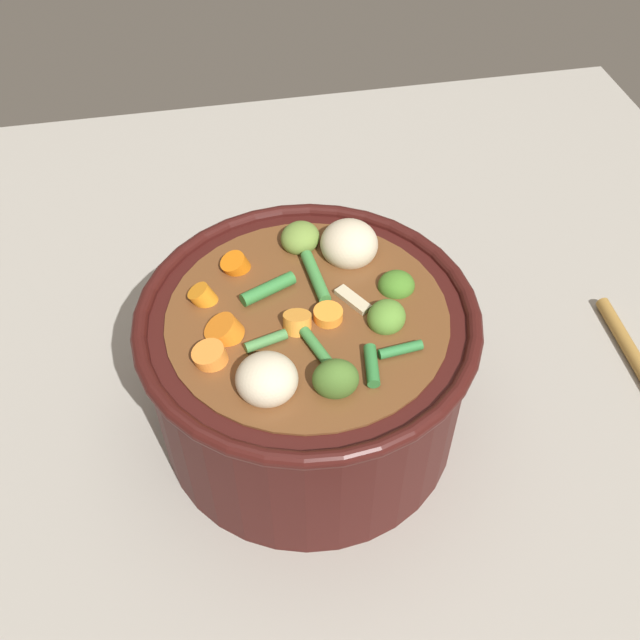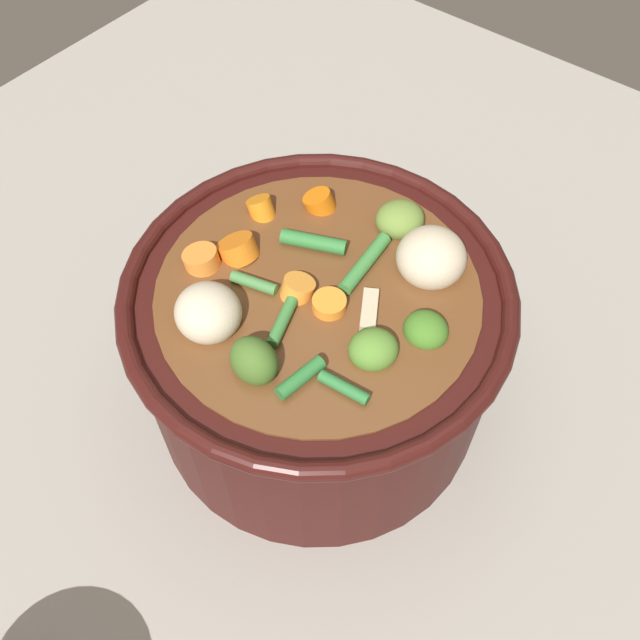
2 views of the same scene
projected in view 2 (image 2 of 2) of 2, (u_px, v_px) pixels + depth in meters
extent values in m
plane|color=#9E998E|center=(318.00, 393.00, 0.58)|extent=(1.10, 1.10, 0.00)
cylinder|color=#38110F|center=(318.00, 348.00, 0.52)|extent=(0.26, 0.26, 0.14)
torus|color=#38110F|center=(318.00, 292.00, 0.47)|extent=(0.27, 0.27, 0.01)
cylinder|color=brown|center=(318.00, 344.00, 0.52)|extent=(0.22, 0.22, 0.13)
ellipsoid|color=olive|center=(400.00, 219.00, 0.50)|extent=(0.05, 0.05, 0.02)
ellipsoid|color=#588B32|center=(373.00, 349.00, 0.43)|extent=(0.04, 0.04, 0.03)
ellipsoid|color=#466D29|center=(254.00, 361.00, 0.42)|extent=(0.04, 0.03, 0.03)
ellipsoid|color=#457B26|center=(426.00, 330.00, 0.45)|extent=(0.03, 0.03, 0.02)
cylinder|color=orange|center=(320.00, 203.00, 0.51)|extent=(0.03, 0.03, 0.02)
cylinder|color=orange|center=(261.00, 210.00, 0.51)|extent=(0.03, 0.02, 0.02)
cylinder|color=orange|center=(329.00, 306.00, 0.46)|extent=(0.03, 0.03, 0.01)
cylinder|color=orange|center=(238.00, 250.00, 0.48)|extent=(0.03, 0.03, 0.03)
cylinder|color=orange|center=(202.00, 261.00, 0.48)|extent=(0.03, 0.03, 0.02)
cylinder|color=orange|center=(297.00, 290.00, 0.46)|extent=(0.03, 0.03, 0.02)
ellipsoid|color=beige|center=(431.00, 257.00, 0.47)|extent=(0.06, 0.06, 0.04)
ellipsoid|color=beige|center=(208.00, 313.00, 0.45)|extent=(0.05, 0.05, 0.04)
cylinder|color=#2F7937|center=(300.00, 378.00, 0.42)|extent=(0.01, 0.04, 0.01)
cylinder|color=#327C38|center=(313.00, 242.00, 0.48)|extent=(0.05, 0.03, 0.01)
cylinder|color=#3F893F|center=(365.00, 263.00, 0.47)|extent=(0.02, 0.06, 0.01)
cylinder|color=#488444|center=(254.00, 283.00, 0.47)|extent=(0.03, 0.02, 0.01)
cylinder|color=#3D823C|center=(288.00, 325.00, 0.44)|extent=(0.02, 0.04, 0.01)
cylinder|color=#2E793A|center=(344.00, 387.00, 0.42)|extent=(0.03, 0.01, 0.01)
cube|color=beige|center=(369.00, 310.00, 0.45)|extent=(0.03, 0.03, 0.01)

